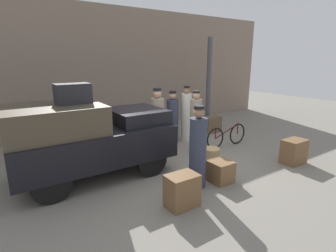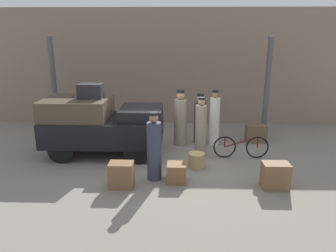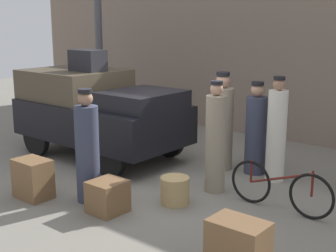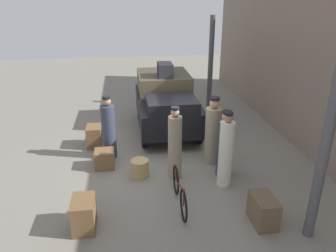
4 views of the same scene
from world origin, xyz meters
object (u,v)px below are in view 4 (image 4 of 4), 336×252
porter_standing_middle (213,133)px  suitcase_black_upright (263,210)px  bicycle (180,191)px  trunk_on_truck_roof (165,70)px  porter_with_bicycle (226,152)px  suitcase_tan_flat (84,214)px  porter_lifting_near_truck (175,145)px  conductor_in_dark_uniform (225,146)px  truck (166,101)px  porter_carrying_trunk (109,130)px  trunk_large_brown (94,136)px  trunk_wicker_pale (105,159)px  wicker_basket (140,168)px

porter_standing_middle → suitcase_black_upright: porter_standing_middle is taller
bicycle → trunk_on_truck_roof: 4.72m
porter_with_bicycle → suitcase_tan_flat: (1.14, -3.11, -0.53)m
bicycle → suitcase_tan_flat: (0.47, -1.93, -0.03)m
porter_with_bicycle → suitcase_tan_flat: porter_with_bicycle is taller
porter_lifting_near_truck → suitcase_black_upright: porter_lifting_near_truck is taller
bicycle → suitcase_tan_flat: bearing=-76.4°
suitcase_tan_flat → porter_lifting_near_truck: bearing=129.5°
conductor_in_dark_uniform → suitcase_tan_flat: 3.63m
suitcase_black_upright → truck: bearing=-165.9°
conductor_in_dark_uniform → porter_lifting_near_truck: 1.22m
suitcase_black_upright → trunk_on_truck_roof: trunk_on_truck_roof is taller
bicycle → suitcase_black_upright: 1.71m
truck → porter_carrying_trunk: porter_carrying_trunk is taller
bicycle → porter_with_bicycle: (-0.68, 1.18, 0.50)m
suitcase_black_upright → trunk_on_truck_roof: 5.61m
porter_standing_middle → bicycle: bearing=-33.4°
bicycle → trunk_large_brown: size_ratio=2.62×
suitcase_tan_flat → truck: bearing=154.8°
suitcase_tan_flat → trunk_large_brown: 3.67m
trunk_large_brown → porter_carrying_trunk: bearing=32.2°
conductor_in_dark_uniform → trunk_wicker_pale: (-0.75, -2.94, -0.53)m
porter_lifting_near_truck → porter_with_bicycle: bearing=64.8°
truck → trunk_wicker_pale: (2.31, -1.91, -0.72)m
porter_carrying_trunk → porter_standing_middle: size_ratio=0.96×
bicycle → porter_carrying_trunk: bearing=-148.3°
wicker_basket → trunk_large_brown: size_ratio=0.72×
porter_standing_middle → trunk_on_truck_roof: (-2.65, -0.91, 1.11)m
porter_carrying_trunk → porter_standing_middle: porter_standing_middle is taller
porter_carrying_trunk → porter_with_bicycle: 3.22m
porter_standing_middle → conductor_in_dark_uniform: bearing=11.0°
suitcase_black_upright → bicycle: bearing=-117.3°
trunk_large_brown → trunk_wicker_pale: bearing=14.9°
suitcase_black_upright → conductor_in_dark_uniform: bearing=-173.4°
porter_standing_middle → trunk_large_brown: bearing=-114.2°
suitcase_tan_flat → trunk_wicker_pale: bearing=173.0°
porter_carrying_trunk → trunk_large_brown: (-0.76, -0.48, -0.49)m
trunk_on_truck_roof → conductor_in_dark_uniform: bearing=17.4°
bicycle → wicker_basket: size_ratio=3.66×
trunk_wicker_pale → porter_carrying_trunk: bearing=167.2°
porter_with_bicycle → trunk_wicker_pale: bearing=-113.3°
suitcase_black_upright → trunk_large_brown: size_ratio=1.09×
wicker_basket → suitcase_black_upright: bearing=47.0°
porter_carrying_trunk → trunk_on_truck_roof: 2.90m
porter_with_bicycle → porter_standing_middle: bearing=-179.7°
conductor_in_dark_uniform → suitcase_black_upright: conductor_in_dark_uniform is taller
porter_with_bicycle → bicycle: bearing=-60.2°
suitcase_tan_flat → trunk_large_brown: size_ratio=1.02×
porter_with_bicycle → trunk_wicker_pale: size_ratio=3.65×
trunk_large_brown → trunk_on_truck_roof: (-1.23, 2.26, 1.62)m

